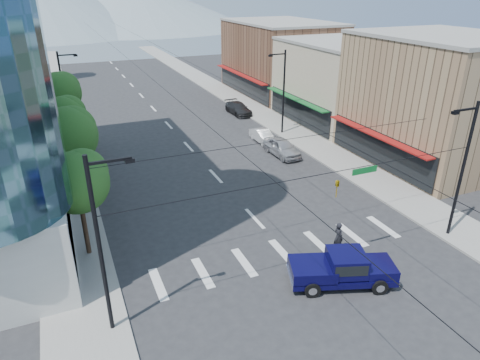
% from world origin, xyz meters
% --- Properties ---
extents(ground, '(160.00, 160.00, 0.00)m').
position_xyz_m(ground, '(0.00, 0.00, 0.00)').
color(ground, '#28282B').
rests_on(ground, ground).
extents(sidewalk_left, '(4.00, 120.00, 0.15)m').
position_xyz_m(sidewalk_left, '(-12.00, 40.00, 0.07)').
color(sidewalk_left, gray).
rests_on(sidewalk_left, ground).
extents(sidewalk_right, '(4.00, 120.00, 0.15)m').
position_xyz_m(sidewalk_right, '(12.00, 40.00, 0.07)').
color(sidewalk_right, gray).
rests_on(sidewalk_right, ground).
extents(shop_near, '(12.00, 14.00, 11.00)m').
position_xyz_m(shop_near, '(20.00, 10.00, 5.50)').
color(shop_near, '#8C6B4C').
rests_on(shop_near, ground).
extents(shop_mid, '(12.00, 14.00, 9.00)m').
position_xyz_m(shop_mid, '(20.00, 24.00, 4.50)').
color(shop_mid, tan).
rests_on(shop_mid, ground).
extents(shop_far, '(12.00, 18.00, 10.00)m').
position_xyz_m(shop_far, '(20.00, 40.00, 5.00)').
color(shop_far, brown).
rests_on(shop_far, ground).
extents(clock_tower, '(4.80, 4.80, 20.40)m').
position_xyz_m(clock_tower, '(-16.50, 62.00, 10.64)').
color(clock_tower, '#8C6B4C').
rests_on(clock_tower, ground).
extents(mountain_right, '(90.00, 90.00, 18.00)m').
position_xyz_m(mountain_right, '(20.00, 160.00, 9.00)').
color(mountain_right, gray).
rests_on(mountain_right, ground).
extents(tree_near, '(3.65, 3.64, 6.71)m').
position_xyz_m(tree_near, '(-11.07, 6.10, 4.99)').
color(tree_near, black).
rests_on(tree_near, ground).
extents(tree_midnear, '(4.09, 4.09, 7.52)m').
position_xyz_m(tree_midnear, '(-11.07, 13.10, 5.59)').
color(tree_midnear, black).
rests_on(tree_midnear, ground).
extents(tree_midfar, '(3.65, 3.64, 6.71)m').
position_xyz_m(tree_midfar, '(-11.07, 20.10, 4.99)').
color(tree_midfar, black).
rests_on(tree_midfar, ground).
extents(tree_far, '(4.09, 4.09, 7.52)m').
position_xyz_m(tree_far, '(-11.07, 27.10, 5.59)').
color(tree_far, black).
rests_on(tree_far, ground).
extents(signal_rig, '(21.80, 0.20, 9.00)m').
position_xyz_m(signal_rig, '(0.19, -1.00, 4.64)').
color(signal_rig, black).
rests_on(signal_rig, ground).
extents(lamp_pole_nw, '(2.00, 0.25, 9.00)m').
position_xyz_m(lamp_pole_nw, '(-10.67, 30.00, 4.94)').
color(lamp_pole_nw, black).
rests_on(lamp_pole_nw, ground).
extents(lamp_pole_ne, '(2.00, 0.25, 9.00)m').
position_xyz_m(lamp_pole_ne, '(10.67, 22.00, 4.94)').
color(lamp_pole_ne, black).
rests_on(lamp_pole_ne, ground).
extents(pickup_truck, '(6.15, 3.87, 1.97)m').
position_xyz_m(pickup_truck, '(1.29, -2.39, 1.03)').
color(pickup_truck, '#090739').
rests_on(pickup_truck, ground).
extents(pedestrian, '(0.49, 0.74, 2.01)m').
position_xyz_m(pedestrian, '(2.98, 0.31, 1.00)').
color(pedestrian, black).
rests_on(pedestrian, ground).
extents(parked_car_near, '(2.19, 4.92, 1.64)m').
position_xyz_m(parked_car_near, '(7.60, 16.13, 0.82)').
color(parked_car_near, '#AEADB2').
rests_on(parked_car_near, ground).
extents(parked_car_mid, '(1.49, 4.05, 1.33)m').
position_xyz_m(parked_car_mid, '(7.60, 20.27, 0.66)').
color(parked_car_mid, white).
rests_on(parked_car_mid, ground).
extents(parked_car_far, '(2.21, 5.10, 1.46)m').
position_xyz_m(parked_car_far, '(9.40, 31.09, 0.73)').
color(parked_car_far, '#272729').
rests_on(parked_car_far, ground).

